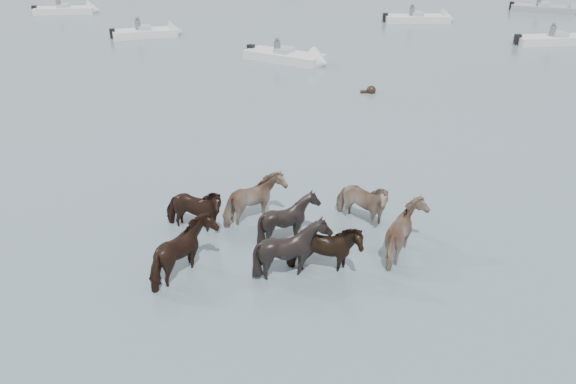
{
  "coord_description": "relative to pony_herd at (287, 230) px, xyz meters",
  "views": [
    {
      "loc": [
        -2.14,
        -12.43,
        8.1
      ],
      "look_at": [
        -1.84,
        1.75,
        1.1
      ],
      "focal_mm": 36.97,
      "sensor_mm": 36.0,
      "label": 1
    }
  ],
  "objects": [
    {
      "name": "motorboat_c",
      "position": [
        10.96,
        31.55,
        -0.33
      ],
      "size": [
        5.3,
        1.6,
        1.92
      ],
      "rotation": [
        0.0,
        0.0,
        -0.0
      ],
      "color": "silver",
      "rests_on": "ground"
    },
    {
      "name": "swimming_pony",
      "position": [
        4.17,
        13.74,
        -0.45
      ],
      "size": [
        0.72,
        0.44,
        0.44
      ],
      "color": "black",
      "rests_on": "ground"
    },
    {
      "name": "motorboat_d",
      "position": [
        18.23,
        24.13,
        -0.33
      ],
      "size": [
        6.01,
        2.22,
        1.92
      ],
      "rotation": [
        0.0,
        0.0,
        0.11
      ],
      "color": "silver",
      "rests_on": "ground"
    },
    {
      "name": "motorboat_e",
      "position": [
        22.07,
        35.52,
        -0.33
      ],
      "size": [
        5.47,
        3.52,
        1.92
      ],
      "rotation": [
        0.0,
        0.0,
        -0.4
      ],
      "color": "gray",
      "rests_on": "ground"
    },
    {
      "name": "ground",
      "position": [
        1.89,
        -0.67,
        -0.55
      ],
      "size": [
        400.0,
        400.0,
        0.0
      ],
      "primitive_type": "plane",
      "color": "slate",
      "rests_on": "ground"
    },
    {
      "name": "motorboat_f",
      "position": [
        -16.23,
        35.94,
        -0.33
      ],
      "size": [
        5.26,
        2.16,
        1.92
      ],
      "rotation": [
        0.0,
        0.0,
        0.11
      ],
      "color": "silver",
      "rests_on": "ground"
    },
    {
      "name": "pony_herd",
      "position": [
        0.0,
        0.0,
        0.0
      ],
      "size": [
        7.21,
        4.61,
        1.69
      ],
      "color": "black",
      "rests_on": "ground"
    },
    {
      "name": "motorboat_a",
      "position": [
        -8.15,
        26.84,
        -0.33
      ],
      "size": [
        4.82,
        2.79,
        1.92
      ],
      "rotation": [
        0.0,
        0.0,
        0.28
      ],
      "color": "silver",
      "rests_on": "ground"
    },
    {
      "name": "motorboat_b",
      "position": [
        0.87,
        19.57,
        -0.33
      ],
      "size": [
        5.06,
        4.04,
        1.92
      ],
      "rotation": [
        0.0,
        0.0,
        -0.57
      ],
      "color": "silver",
      "rests_on": "ground"
    }
  ]
}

